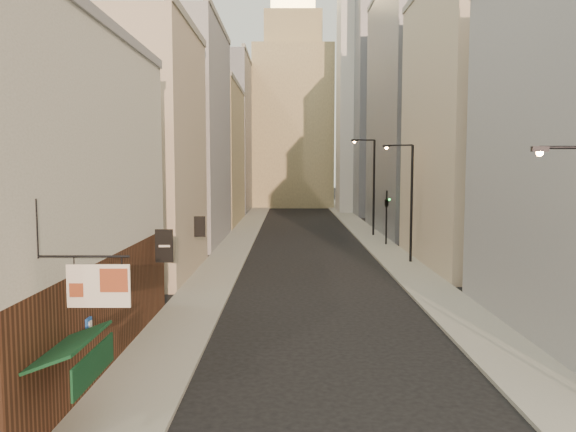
# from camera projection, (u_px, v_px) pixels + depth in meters

# --- Properties ---
(sidewalk_left) EXTENTS (3.00, 140.00, 0.15)m
(sidewalk_left) POSITION_uv_depth(u_px,v_px,m) (248.00, 227.00, 66.26)
(sidewalk_left) COLOR gray
(sidewalk_left) RESTS_ON ground
(sidewalk_right) EXTENTS (3.00, 140.00, 0.15)m
(sidewalk_right) POSITION_uv_depth(u_px,v_px,m) (358.00, 227.00, 66.24)
(sidewalk_right) COLOR gray
(sidewalk_right) RESTS_ON ground
(near_building_left) EXTENTS (8.30, 23.04, 12.30)m
(near_building_left) POSITION_uv_depth(u_px,v_px,m) (28.00, 198.00, 19.92)
(near_building_left) COLOR #502E1D
(near_building_left) RESTS_ON ground
(left_bldg_beige) EXTENTS (8.00, 12.00, 16.00)m
(left_bldg_beige) POSITION_uv_depth(u_px,v_px,m) (132.00, 153.00, 36.68)
(left_bldg_beige) COLOR #BDAA8E
(left_bldg_beige) RESTS_ON ground
(left_bldg_grey) EXTENTS (8.00, 16.00, 20.00)m
(left_bldg_grey) POSITION_uv_depth(u_px,v_px,m) (179.00, 136.00, 52.44)
(left_bldg_grey) COLOR gray
(left_bldg_grey) RESTS_ON ground
(left_bldg_tan) EXTENTS (8.00, 18.00, 17.00)m
(left_bldg_tan) POSITION_uv_depth(u_px,v_px,m) (207.00, 156.00, 70.51)
(left_bldg_tan) COLOR #8E815C
(left_bldg_tan) RESTS_ON ground
(left_bldg_wingrid) EXTENTS (8.00, 20.00, 24.00)m
(left_bldg_wingrid) POSITION_uv_depth(u_px,v_px,m) (225.00, 136.00, 90.12)
(left_bldg_wingrid) COLOR gray
(left_bldg_wingrid) RESTS_ON ground
(right_bldg_beige) EXTENTS (8.00, 16.00, 20.00)m
(right_bldg_beige) POSITION_uv_depth(u_px,v_px,m) (479.00, 127.00, 40.45)
(right_bldg_beige) COLOR #BDAA8E
(right_bldg_beige) RESTS_ON ground
(right_bldg_wingrid) EXTENTS (8.00, 20.00, 26.00)m
(right_bldg_wingrid) POSITION_uv_depth(u_px,v_px,m) (417.00, 112.00, 60.11)
(right_bldg_wingrid) COLOR gray
(right_bldg_wingrid) RESTS_ON ground
(highrise) EXTENTS (21.00, 23.00, 51.20)m
(highrise) POSITION_uv_depth(u_px,v_px,m) (416.00, 47.00, 86.88)
(highrise) COLOR gray
(highrise) RESTS_ON ground
(clock_tower) EXTENTS (14.00, 14.00, 44.90)m
(clock_tower) POSITION_uv_depth(u_px,v_px,m) (293.00, 109.00, 101.56)
(clock_tower) COLOR #8E815C
(clock_tower) RESTS_ON ground
(white_tower) EXTENTS (8.00, 8.00, 41.50)m
(white_tower) POSITION_uv_depth(u_px,v_px,m) (364.00, 93.00, 87.51)
(white_tower) COLOR silver
(white_tower) RESTS_ON ground
(streetlamp_mid) EXTENTS (2.14, 1.12, 8.77)m
(streetlamp_mid) POSITION_uv_depth(u_px,v_px,m) (409.00, 196.00, 41.15)
(streetlamp_mid) COLOR black
(streetlamp_mid) RESTS_ON ground
(streetlamp_far) EXTENTS (2.53, 0.89, 9.88)m
(streetlamp_far) POSITION_uv_depth(u_px,v_px,m) (372.00, 181.00, 57.00)
(streetlamp_far) COLOR black
(streetlamp_far) RESTS_ON ground
(traffic_light_right) EXTENTS (0.77, 0.77, 5.00)m
(traffic_light_right) POSITION_uv_depth(u_px,v_px,m) (387.00, 204.00, 50.34)
(traffic_light_right) COLOR black
(traffic_light_right) RESTS_ON ground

